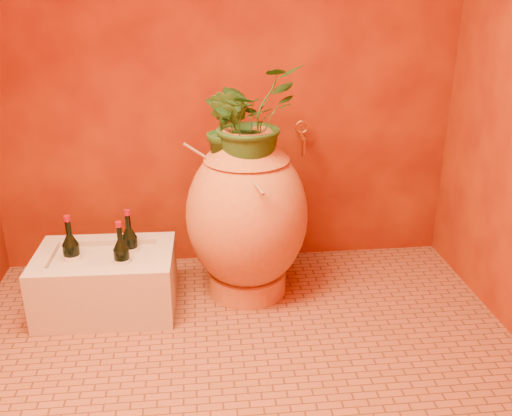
{
  "coord_description": "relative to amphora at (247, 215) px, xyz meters",
  "views": [
    {
      "loc": [
        -0.17,
        -2.01,
        1.53
      ],
      "look_at": [
        0.09,
        0.35,
        0.57
      ],
      "focal_mm": 40.0,
      "sensor_mm": 36.0,
      "label": 1
    }
  ],
  "objects": [
    {
      "name": "floor",
      "position": [
        -0.07,
        -0.6,
        -0.43
      ],
      "size": [
        2.5,
        2.5,
        0.0
      ],
      "primitive_type": "plane",
      "color": "brown",
      "rests_on": "ground"
    },
    {
      "name": "wall_back",
      "position": [
        -0.07,
        0.4,
        0.82
      ],
      "size": [
        2.5,
        0.02,
        2.5
      ],
      "primitive_type": "cube",
      "color": "#5B0F05",
      "rests_on": "ground"
    },
    {
      "name": "amphora",
      "position": [
        0.0,
        0.0,
        0.0
      ],
      "size": [
        0.66,
        0.66,
        0.87
      ],
      "rotation": [
        0.0,
        0.0,
        0.09
      ],
      "color": "#BB7134",
      "rests_on": "floor"
    },
    {
      "name": "stone_basin",
      "position": [
        -0.7,
        -0.1,
        -0.29
      ],
      "size": [
        0.67,
        0.47,
        0.31
      ],
      "rotation": [
        0.0,
        0.0,
        -0.03
      ],
      "color": "#BDB79C",
      "rests_on": "floor"
    },
    {
      "name": "wine_bottle_a",
      "position": [
        -0.61,
        -0.15,
        -0.15
      ],
      "size": [
        0.08,
        0.08,
        0.32
      ],
      "color": "black",
      "rests_on": "stone_basin"
    },
    {
      "name": "wine_bottle_b",
      "position": [
        -0.58,
        -0.03,
        -0.15
      ],
      "size": [
        0.08,
        0.08,
        0.33
      ],
      "color": "black",
      "rests_on": "stone_basin"
    },
    {
      "name": "wine_bottle_c",
      "position": [
        -0.85,
        -0.09,
        -0.15
      ],
      "size": [
        0.08,
        0.08,
        0.33
      ],
      "color": "black",
      "rests_on": "stone_basin"
    },
    {
      "name": "wall_tap",
      "position": [
        0.33,
        0.31,
        0.31
      ],
      "size": [
        0.07,
        0.16,
        0.17
      ],
      "color": "#B37529",
      "rests_on": "wall_back"
    },
    {
      "name": "plant_main",
      "position": [
        0.01,
        -0.02,
        0.49
      ],
      "size": [
        0.6,
        0.59,
        0.5
      ],
      "primitive_type": "imported",
      "rotation": [
        0.0,
        0.0,
        0.69
      ],
      "color": "#1F4E1B",
      "rests_on": "amphora"
    },
    {
      "name": "plant_side",
      "position": [
        -0.09,
        -0.03,
        0.45
      ],
      "size": [
        0.26,
        0.26,
        0.38
      ],
      "primitive_type": "imported",
      "rotation": [
        0.0,
        0.0,
        -0.82
      ],
      "color": "#1F4E1B",
      "rests_on": "amphora"
    }
  ]
}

